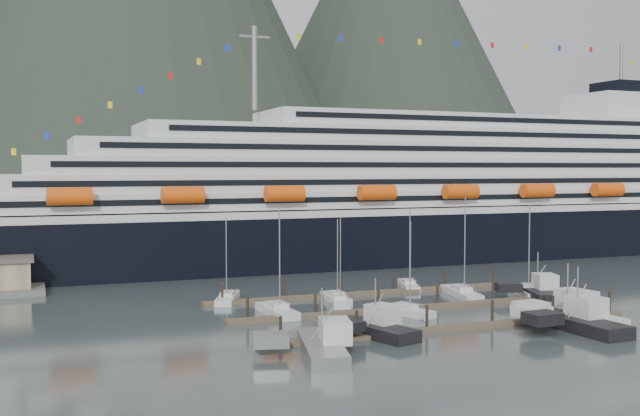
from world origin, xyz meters
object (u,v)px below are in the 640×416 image
(trawler_c, at_px, (566,313))
(sailboat_h, at_px, (526,292))
(sailboat_d, at_px, (462,293))
(sailboat_b, at_px, (340,301))
(trawler_a, at_px, (320,346))
(sailboat_f, at_px, (336,298))
(sailboat_g, at_px, (409,285))
(trawler_b, at_px, (374,328))
(trawler_d, at_px, (576,322))
(sailboat_c, at_px, (405,311))
(sailboat_e, at_px, (228,299))
(cruise_ship, at_px, (435,201))
(sailboat_a, at_px, (277,311))
(trawler_e, at_px, (536,292))

(trawler_c, bearing_deg, sailboat_h, -29.60)
(sailboat_d, bearing_deg, sailboat_b, 98.92)
(sailboat_b, height_order, trawler_a, sailboat_b)
(sailboat_d, bearing_deg, sailboat_f, 92.53)
(sailboat_g, distance_m, trawler_a, 44.89)
(sailboat_g, bearing_deg, sailboat_b, 138.67)
(sailboat_d, height_order, trawler_b, sailboat_d)
(trawler_d, bearing_deg, sailboat_c, 38.96)
(trawler_b, bearing_deg, sailboat_e, 2.15)
(sailboat_g, bearing_deg, trawler_b, 164.52)
(sailboat_c, bearing_deg, cruise_ship, -54.21)
(sailboat_a, relative_size, sailboat_g, 1.12)
(sailboat_b, distance_m, trawler_b, 20.50)
(sailboat_h, distance_m, trawler_c, 19.15)
(sailboat_c, relative_size, trawler_d, 0.90)
(sailboat_d, distance_m, sailboat_h, 9.89)
(cruise_ship, distance_m, trawler_b, 79.25)
(sailboat_a, xyz_separation_m, sailboat_h, (39.37, 0.65, -0.00))
(sailboat_d, distance_m, sailboat_e, 34.48)
(sailboat_d, height_order, trawler_c, sailboat_d)
(trawler_d, bearing_deg, sailboat_e, 41.50)
(sailboat_e, height_order, trawler_a, sailboat_e)
(cruise_ship, bearing_deg, sailboat_f, -133.92)
(trawler_a, height_order, trawler_e, trawler_a)
(sailboat_c, relative_size, sailboat_d, 0.83)
(sailboat_g, xyz_separation_m, trawler_a, (-28.60, -34.60, 0.54))
(sailboat_d, bearing_deg, sailboat_a, 107.84)
(sailboat_c, bearing_deg, trawler_a, 110.26)
(sailboat_d, xyz_separation_m, sailboat_h, (9.48, -2.81, 0.01))
(cruise_ship, bearing_deg, sailboat_b, -132.68)
(sailboat_b, height_order, sailboat_h, sailboat_h)
(sailboat_f, bearing_deg, trawler_c, -133.36)
(sailboat_h, relative_size, trawler_b, 1.21)
(cruise_ship, xyz_separation_m, sailboat_f, (-40.53, -42.09, -11.64))
(trawler_d, height_order, trawler_e, trawler_d)
(cruise_ship, bearing_deg, trawler_b, -125.01)
(cruise_ship, height_order, sailboat_f, cruise_ship)
(sailboat_a, distance_m, sailboat_d, 30.09)
(trawler_b, distance_m, trawler_c, 25.70)
(sailboat_c, xyz_separation_m, trawler_c, (16.53, -11.17, 0.58))
(sailboat_a, relative_size, sailboat_h, 1.02)
(sailboat_b, height_order, sailboat_f, sailboat_b)
(sailboat_b, xyz_separation_m, trawler_a, (-13.00, -25.68, 0.55))
(sailboat_c, bearing_deg, sailboat_f, 0.07)
(trawler_c, height_order, trawler_e, trawler_c)
(sailboat_a, xyz_separation_m, trawler_a, (-2.38, -21.45, 0.51))
(sailboat_e, bearing_deg, trawler_a, -155.53)
(sailboat_a, xyz_separation_m, trawler_e, (39.25, -1.89, 0.50))
(sailboat_g, xyz_separation_m, trawler_b, (-19.83, -28.97, 0.52))
(sailboat_h, xyz_separation_m, trawler_a, (-41.75, -22.09, 0.51))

